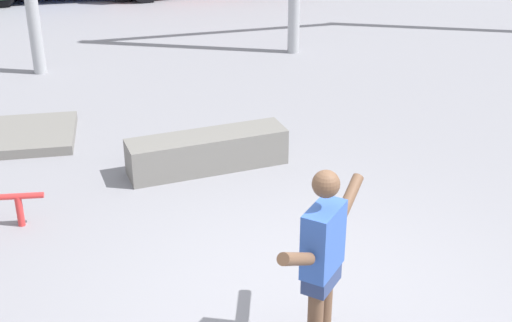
{
  "coord_description": "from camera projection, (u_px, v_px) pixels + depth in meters",
  "views": [
    {
      "loc": [
        -1.63,
        -4.45,
        3.63
      ],
      "look_at": [
        -0.02,
        1.48,
        0.68
      ],
      "focal_mm": 50.0,
      "sensor_mm": 36.0,
      "label": 1
    }
  ],
  "objects": [
    {
      "name": "grind_box",
      "position": [
        207.0,
        152.0,
        8.12
      ],
      "size": [
        1.86,
        0.63,
        0.42
      ],
      "primitive_type": "cube",
      "rotation": [
        0.0,
        0.0,
        0.1
      ],
      "color": "slate",
      "rests_on": "ground_plane"
    },
    {
      "name": "skateboarder",
      "position": [
        323.0,
        256.0,
        5.06
      ],
      "size": [
        0.98,
        1.02,
        1.5
      ],
      "rotation": [
        0.0,
        0.0,
        0.81
      ],
      "color": "brown",
      "rests_on": "ground_plane"
    },
    {
      "name": "ground_plane",
      "position": [
        306.0,
        310.0,
        5.83
      ],
      "size": [
        36.0,
        36.0,
        0.0
      ],
      "primitive_type": "plane",
      "color": "gray"
    }
  ]
}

